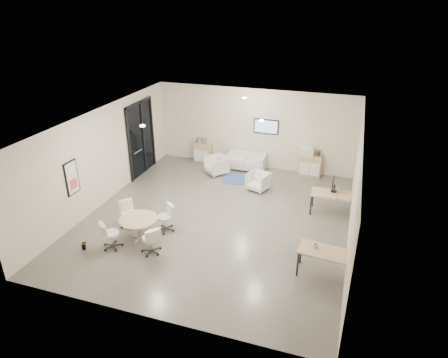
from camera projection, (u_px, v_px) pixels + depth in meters
room_shell at (217, 172)px, 12.00m from camera, size 9.60×10.60×4.80m
glass_door at (141, 136)px, 15.32m from camera, size 0.09×1.90×2.85m
artwork at (72, 178)px, 11.77m from camera, size 0.05×0.54×1.04m
wall_tv at (266, 127)px, 15.63m from camera, size 0.98×0.06×0.58m
ceiling_spots at (219, 113)px, 12.10m from camera, size 3.14×4.14×0.03m
sideboard_left at (203, 152)px, 16.79m from camera, size 0.73×0.38×0.82m
sideboard_right at (310, 165)px, 15.50m from camera, size 0.85×0.41×0.85m
books at (202, 141)px, 16.58m from camera, size 0.43×0.14×0.22m
printer at (307, 151)px, 15.30m from camera, size 0.54×0.46×0.36m
loveseat at (247, 162)px, 16.13m from camera, size 1.53×0.79×0.57m
blue_rug at (242, 179)px, 15.32m from camera, size 1.60×1.23×0.01m
armchair_left at (217, 164)px, 15.67m from camera, size 1.04×1.04×0.79m
armchair_right at (258, 180)px, 14.39m from camera, size 0.87×0.84×0.72m
desk_rear at (333, 196)px, 12.70m from camera, size 1.38×0.71×0.71m
desk_front at (325, 254)px, 9.92m from camera, size 1.37×0.78×0.68m
monitor at (333, 185)px, 12.71m from camera, size 0.20×0.50×0.44m
round_table at (139, 221)px, 11.40m from camera, size 1.09×1.09×0.66m
meeting_chairs at (139, 226)px, 11.47m from camera, size 2.09×2.09×0.82m
plant_cabinet at (319, 153)px, 15.21m from camera, size 0.32×0.33×0.21m
plant_floor at (84, 247)px, 11.10m from camera, size 0.21×0.32×0.13m
cup at (315, 245)px, 10.02m from camera, size 0.14×0.12×0.12m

